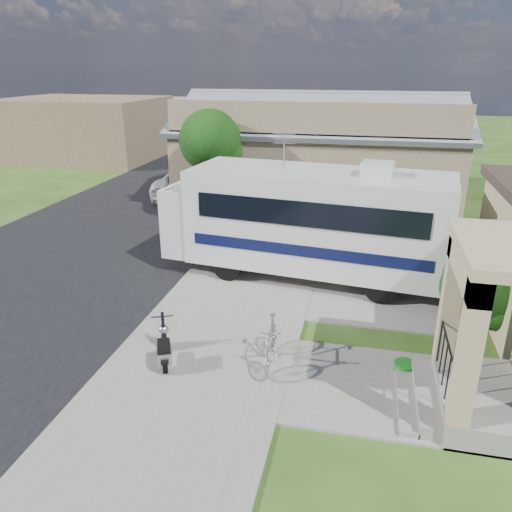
% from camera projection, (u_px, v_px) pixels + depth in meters
% --- Properties ---
extents(ground, '(120.00, 120.00, 0.00)m').
position_uv_depth(ground, '(253.00, 348.00, 11.58)').
color(ground, '#234111').
extents(street_slab, '(9.00, 80.00, 0.02)m').
position_uv_depth(street_slab, '(140.00, 211.00, 22.21)').
color(street_slab, black).
rests_on(street_slab, ground).
extents(sidewalk_slab, '(4.00, 80.00, 0.06)m').
position_uv_depth(sidewalk_slab, '(284.00, 220.00, 20.87)').
color(sidewalk_slab, slate).
rests_on(sidewalk_slab, ground).
extents(driveway_slab, '(7.00, 6.00, 0.05)m').
position_uv_depth(driveway_slab, '(334.00, 277.00, 15.35)').
color(driveway_slab, slate).
rests_on(driveway_slab, ground).
extents(walk_slab, '(4.00, 3.00, 0.05)m').
position_uv_depth(walk_slab, '(387.00, 390.00, 10.04)').
color(walk_slab, slate).
rests_on(walk_slab, ground).
extents(warehouse, '(12.50, 8.40, 5.04)m').
position_uv_depth(warehouse, '(320.00, 158.00, 23.57)').
color(warehouse, brown).
rests_on(warehouse, ground).
extents(distant_bldg_far, '(10.00, 8.00, 4.00)m').
position_uv_depth(distant_bldg_far, '(85.00, 128.00, 34.36)').
color(distant_bldg_far, brown).
rests_on(distant_bldg_far, ground).
extents(distant_bldg_near, '(8.00, 7.00, 3.20)m').
position_uv_depth(distant_bldg_near, '(176.00, 118.00, 45.01)').
color(distant_bldg_near, brown).
rests_on(distant_bldg_near, ground).
extents(street_tree_a, '(2.44, 2.40, 4.58)m').
position_uv_depth(street_tree_a, '(213.00, 144.00, 19.40)').
color(street_tree_a, black).
rests_on(street_tree_a, ground).
extents(street_tree_b, '(2.44, 2.40, 4.73)m').
position_uv_depth(street_tree_b, '(265.00, 116.00, 28.45)').
color(street_tree_b, black).
rests_on(street_tree_b, ground).
extents(street_tree_c, '(2.44, 2.40, 4.42)m').
position_uv_depth(street_tree_c, '(290.00, 108.00, 36.74)').
color(street_tree_c, black).
rests_on(street_tree_c, ground).
extents(motorhome, '(8.64, 3.65, 4.30)m').
position_uv_depth(motorhome, '(307.00, 219.00, 14.85)').
color(motorhome, '#B9BAB5').
rests_on(motorhome, ground).
extents(shrub, '(2.26, 2.16, 2.78)m').
position_uv_depth(shrub, '(490.00, 277.00, 11.85)').
color(shrub, black).
rests_on(shrub, ground).
extents(scooter, '(0.76, 1.33, 0.92)m').
position_uv_depth(scooter, '(164.00, 348.00, 10.78)').
color(scooter, black).
rests_on(scooter, ground).
extents(bicycle, '(0.61, 1.76, 1.04)m').
position_uv_depth(bicycle, '(271.00, 345.00, 10.71)').
color(bicycle, '#97979E').
rests_on(bicycle, ground).
extents(pickup_truck, '(2.92, 5.59, 1.50)m').
position_uv_depth(pickup_truck, '(189.00, 181.00, 24.64)').
color(pickup_truck, silver).
rests_on(pickup_truck, ground).
extents(van, '(2.39, 5.65, 1.63)m').
position_uv_depth(van, '(228.00, 156.00, 30.89)').
color(van, silver).
rests_on(van, ground).
extents(garden_hose, '(0.46, 0.46, 0.21)m').
position_uv_depth(garden_hose, '(405.00, 368.00, 10.61)').
color(garden_hose, '#136316').
rests_on(garden_hose, ground).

